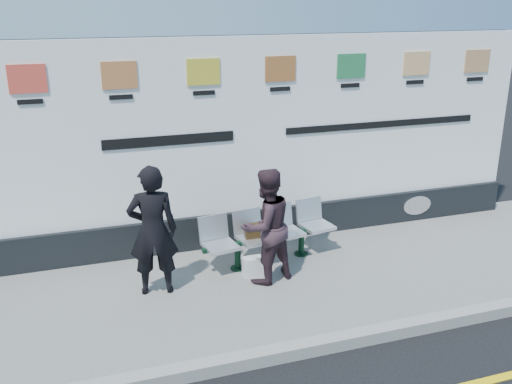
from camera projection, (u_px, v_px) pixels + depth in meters
The scene contains 8 objects.
pavement at pixel (276, 283), 7.48m from camera, with size 14.00×3.00×0.12m, color slate.
kerb at pixel (325, 344), 6.13m from camera, with size 14.00×0.18×0.14m, color gray.
billboard at pixel (277, 154), 8.40m from camera, with size 8.00×0.30×3.00m.
bench at pixel (270, 248), 7.88m from camera, with size 1.92×0.51×0.41m, color silver, non-canonical shape.
woman_left at pixel (153, 231), 6.87m from camera, with size 0.60×0.39×1.64m, color black.
woman_right at pixel (266, 226), 7.19m from camera, with size 0.73×0.57×1.51m, color #35222A.
handbag_brown at pixel (254, 231), 7.68m from camera, with size 0.25×0.11×0.20m, color black.
carrier_bag_white at pixel (253, 266), 7.51m from camera, with size 0.26×0.15×0.26m, color silver.
Camera 1 is at (-2.38, -3.77, 3.59)m, focal length 40.00 mm.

